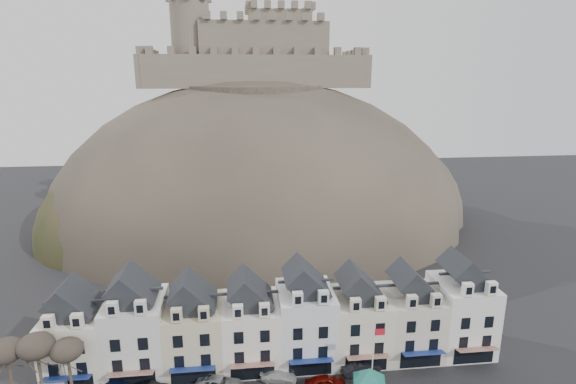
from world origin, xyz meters
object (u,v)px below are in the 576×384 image
object	(u,v)px
bus_shelter	(370,376)
flagpole	(374,357)
car_silver	(220,384)
car_charcoal	(361,367)
car_maroon	(325,382)
car_white	(279,376)

from	to	relation	value
bus_shelter	flagpole	xyz separation A→B (m)	(0.69, 1.12, 1.52)
bus_shelter	car_silver	world-z (taller)	bus_shelter
bus_shelter	flagpole	bearing A→B (deg)	72.47
flagpole	car_charcoal	bearing A→B (deg)	92.18
bus_shelter	flagpole	world-z (taller)	flagpole
car_silver	car_maroon	size ratio (longest dim) A/B	1.17
car_silver	bus_shelter	bearing A→B (deg)	-83.54
car_charcoal	bus_shelter	bearing A→B (deg)	160.07
car_silver	car_charcoal	bearing A→B (deg)	-65.32
bus_shelter	car_silver	xyz separation A→B (m)	(-16.12, 4.05, -2.68)
flagpole	car_maroon	world-z (taller)	flagpole
car_white	car_charcoal	xyz separation A→B (m)	(9.93, 0.33, 0.17)
car_silver	car_white	xyz separation A→B (m)	(6.72, 0.87, -0.15)
flagpole	car_maroon	size ratio (longest dim) A/B	1.87
bus_shelter	car_maroon	world-z (taller)	bus_shelter
flagpole	car_maroon	xyz separation A→B (m)	(-4.89, 1.88, -4.18)
car_white	bus_shelter	bearing A→B (deg)	-105.21
car_white	flagpole	bearing A→B (deg)	-98.25
flagpole	car_white	bearing A→B (deg)	159.35
bus_shelter	car_white	xyz separation A→B (m)	(-9.40, 4.92, -2.84)
car_maroon	car_silver	bearing A→B (deg)	80.68
bus_shelter	car_silver	bearing A→B (deg)	-179.99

